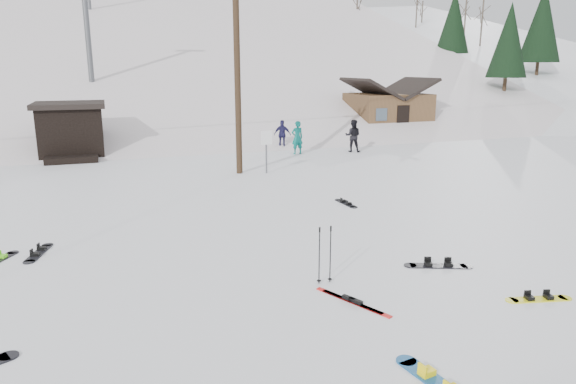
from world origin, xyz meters
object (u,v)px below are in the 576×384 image
object	(u,v)px
cabin	(387,112)
hero_snowboard	(439,383)
hero_skis	(352,301)
utility_pole	(237,62)

from	to	relation	value
cabin	hero_snowboard	bearing A→B (deg)	-118.50
cabin	hero_skis	distance (m)	26.94
cabin	hero_skis	size ratio (longest dim) A/B	3.21
hero_snowboard	hero_skis	world-z (taller)	hero_snowboard
cabin	hero_snowboard	xyz separation A→B (m)	(-14.02, -25.81, -1.45)
utility_pole	hero_snowboard	world-z (taller)	utility_pole
cabin	hero_skis	bearing A→B (deg)	-121.37
utility_pole	hero_snowboard	bearing A→B (deg)	-93.68
utility_pole	cabin	distance (m)	16.71
utility_pole	hero_skis	size ratio (longest dim) A/B	5.37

